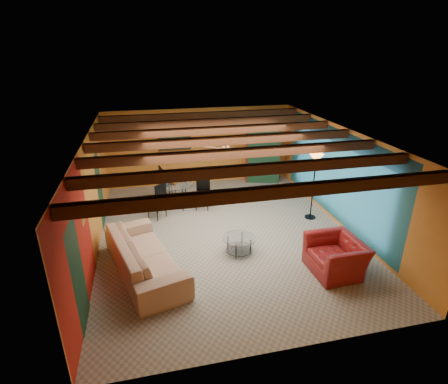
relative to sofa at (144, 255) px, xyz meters
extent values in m
cube|color=gray|center=(2.13, 1.23, -0.42)|extent=(6.50, 8.00, 0.01)
cube|color=silver|center=(2.13, 1.23, 2.28)|extent=(6.50, 8.00, 0.01)
cube|color=orange|center=(2.13, 5.23, 0.93)|extent=(6.50, 0.02, 2.70)
cube|color=#A71D12|center=(-1.12, 1.23, 0.93)|extent=(0.02, 8.00, 2.70)
cube|color=teal|center=(5.38, 1.23, 0.93)|extent=(0.02, 8.00, 2.70)
imported|color=tan|center=(0.00, 0.00, 0.00)|extent=(1.87, 3.08, 0.84)
imported|color=maroon|center=(4.13, -0.92, -0.03)|extent=(1.09, 1.24, 0.78)
cube|color=maroon|center=(4.33, 4.93, 0.56)|extent=(1.23, 0.83, 1.97)
cube|color=black|center=(1.23, 5.19, 1.23)|extent=(1.05, 0.03, 0.65)
imported|color=#26661E|center=(4.33, 4.93, 1.80)|extent=(0.53, 0.48, 0.51)
imported|color=orange|center=(1.02, 3.23, 0.78)|extent=(0.22, 0.22, 0.20)
camera|label=1|loc=(0.23, -6.84, 4.29)|focal=28.29mm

